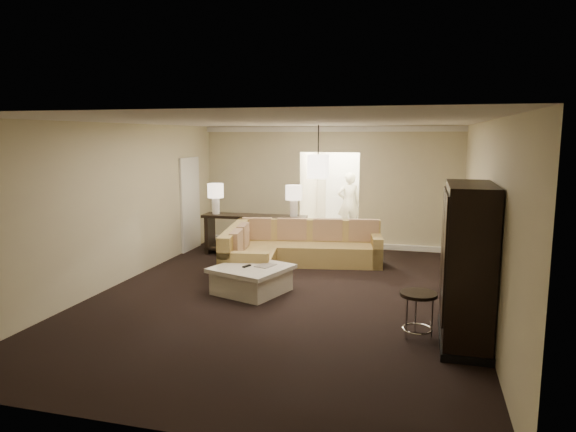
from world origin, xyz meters
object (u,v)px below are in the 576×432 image
(console_table, at_px, (254,231))
(drink_table, at_px, (418,305))
(person, at_px, (349,200))
(armoire, at_px, (466,268))
(coffee_table, at_px, (252,279))
(sectional_sofa, at_px, (289,250))

(console_table, distance_m, drink_table, 5.24)
(console_table, bearing_deg, person, 58.45)
(console_table, bearing_deg, armoire, -45.92)
(console_table, height_order, person, person)
(coffee_table, relative_size, person, 0.77)
(sectional_sofa, distance_m, armoire, 4.37)
(sectional_sofa, height_order, console_table, sectional_sofa)
(person, bearing_deg, coffee_table, 62.29)
(coffee_table, height_order, console_table, console_table)
(coffee_table, height_order, armoire, armoire)
(sectional_sofa, relative_size, armoire, 1.53)
(drink_table, height_order, person, person)
(sectional_sofa, xyz_separation_m, person, (0.62, 3.78, 0.55))
(person, bearing_deg, drink_table, 86.15)
(sectional_sofa, xyz_separation_m, drink_table, (2.52, -3.02, 0.07))
(sectional_sofa, bearing_deg, drink_table, -60.15)
(sectional_sofa, bearing_deg, coffee_table, -105.89)
(sectional_sofa, height_order, armoire, armoire)
(drink_table, bearing_deg, sectional_sofa, 129.79)
(coffee_table, relative_size, console_table, 0.61)
(coffee_table, distance_m, person, 5.64)
(sectional_sofa, distance_m, drink_table, 3.94)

